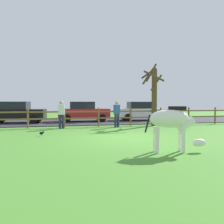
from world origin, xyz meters
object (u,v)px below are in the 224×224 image
at_px(bare_tree, 154,93).
at_px(crow_on_grass, 42,133).
at_px(zebra, 172,122).
at_px(visitor_right_of_tree, 117,113).
at_px(parked_car_white, 141,111).
at_px(parked_car_red, 83,111).
at_px(parked_car_black, 17,112).
at_px(visitor_left_of_tree, 61,113).

distance_m(bare_tree, crow_on_grass, 8.01).
xyz_separation_m(zebra, visitor_right_of_tree, (0.20, 7.44, -0.02)).
bearing_deg(bare_tree, parked_car_white, 80.99).
bearing_deg(parked_car_white, parked_car_red, -178.95).
height_order(zebra, parked_car_black, parked_car_black).
bearing_deg(parked_car_red, parked_car_black, -177.14).
bearing_deg(parked_car_black, crow_on_grass, -72.94).
bearing_deg(visitor_right_of_tree, parked_car_white, 54.31).
bearing_deg(crow_on_grass, parked_car_white, 44.33).
bearing_deg(visitor_right_of_tree, bare_tree, 10.40).
xyz_separation_m(bare_tree, parked_car_red, (-4.25, 4.08, -1.30)).
bearing_deg(zebra, parked_car_white, 73.66).
distance_m(visitor_left_of_tree, visitor_right_of_tree, 3.37).
distance_m(bare_tree, parked_car_white, 4.42).
distance_m(bare_tree, parked_car_red, 6.03).
height_order(crow_on_grass, parked_car_red, parked_car_red).
distance_m(parked_car_red, visitor_right_of_tree, 4.83).
distance_m(crow_on_grass, parked_car_black, 7.51).
height_order(zebra, visitor_right_of_tree, visitor_right_of_tree).
bearing_deg(bare_tree, visitor_left_of_tree, -176.03).
xyz_separation_m(parked_car_black, parked_car_red, (4.95, 0.25, 0.00)).
relative_size(bare_tree, parked_car_black, 1.01).
bearing_deg(crow_on_grass, visitor_left_of_tree, 71.92).
distance_m(crow_on_grass, visitor_right_of_tree, 5.22).
distance_m(crow_on_grass, parked_car_red, 7.92).
distance_m(zebra, visitor_right_of_tree, 7.45).
xyz_separation_m(crow_on_grass, parked_car_white, (7.66, 7.49, 0.72)).
height_order(parked_car_red, visitor_right_of_tree, visitor_right_of_tree).
relative_size(parked_car_black, visitor_right_of_tree, 2.54).
xyz_separation_m(parked_car_white, parked_car_black, (-9.86, -0.34, 0.00)).
xyz_separation_m(crow_on_grass, visitor_right_of_tree, (4.31, 2.82, 0.78)).
bearing_deg(parked_car_white, bare_tree, -99.01).
bearing_deg(parked_car_black, visitor_right_of_tree, -33.60).
relative_size(zebra, visitor_right_of_tree, 1.17).
relative_size(crow_on_grass, parked_car_black, 0.05).
bearing_deg(parked_car_red, visitor_left_of_tree, -111.87).
height_order(parked_car_black, visitor_left_of_tree, visitor_left_of_tree).
height_order(bare_tree, zebra, bare_tree).
bearing_deg(parked_car_black, parked_car_red, 2.86).
distance_m(bare_tree, visitor_right_of_tree, 3.00).
distance_m(parked_car_white, parked_car_black, 9.86).
bearing_deg(visitor_right_of_tree, crow_on_grass, -146.78).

